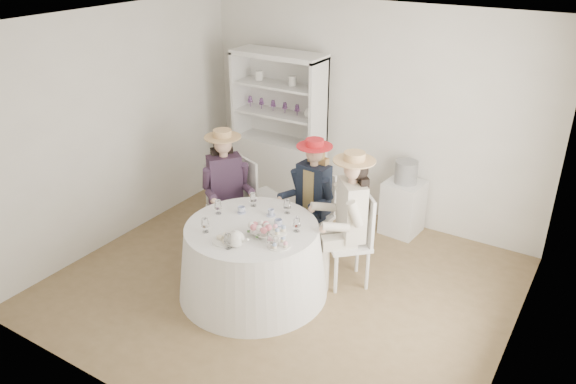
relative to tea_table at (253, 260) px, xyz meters
The scene contains 23 objects.
ground 0.50m from the tea_table, 52.72° to the left, with size 4.50×4.50×0.00m, color brown.
ceiling 2.34m from the tea_table, 52.72° to the left, with size 4.50×4.50×0.00m, color white.
wall_back 2.47m from the tea_table, 84.96° to the left, with size 4.50×4.50×0.00m, color silver.
wall_front 2.00m from the tea_table, 83.46° to the right, with size 4.50×4.50×0.00m, color silver.
wall_left 2.28m from the tea_table, behind, with size 4.50×4.50×0.00m, color silver.
wall_right 2.65m from the tea_table, ahead, with size 4.50×4.50×0.00m, color silver.
tea_table is the anchor object (origin of this frame).
hutch 2.17m from the tea_table, 115.16° to the left, with size 1.23×0.50×2.05m.
side_table 2.18m from the tea_table, 67.57° to the left, with size 0.43×0.43×0.67m, color silver.
hatbox 2.22m from the tea_table, 67.57° to the left, with size 0.27×0.27×0.27m, color black.
guest_left 1.08m from the tea_table, 142.60° to the left, with size 0.62×0.60×1.44m.
guest_mid 1.08m from the tea_table, 82.48° to the left, with size 0.51×0.53×1.40m.
guest_right 1.09m from the tea_table, 41.64° to the left, with size 0.63×0.63×1.49m.
spare_chair 1.20m from the tea_table, 122.92° to the left, with size 0.55×0.55×1.03m.
teacup_a 0.52m from the tea_table, 144.67° to the left, with size 0.08×0.08×0.06m, color white.
teacup_b 0.51m from the tea_table, 82.43° to the left, with size 0.07×0.07×0.06m, color white.
teacup_c 0.50m from the tea_table, 32.24° to the left, with size 0.08×0.08×0.07m, color white.
flower_bowl 0.48m from the tea_table, 25.85° to the right, with size 0.22×0.22×0.06m, color white.
flower_arrangement 0.51m from the tea_table, 29.14° to the right, with size 0.18×0.18×0.07m.
table_teapot 0.60m from the tea_table, 76.02° to the right, with size 0.23×0.16×0.17m.
sandwich_plate 0.54m from the tea_table, 96.80° to the right, with size 0.26×0.26×0.06m.
cupcake_stand 0.66m from the tea_table, 21.68° to the right, with size 0.22×0.22×0.20m.
stemware_set 0.46m from the tea_table, ahead, with size 0.96×0.96×0.15m.
Camera 1 is at (2.68, -4.20, 3.46)m, focal length 35.00 mm.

